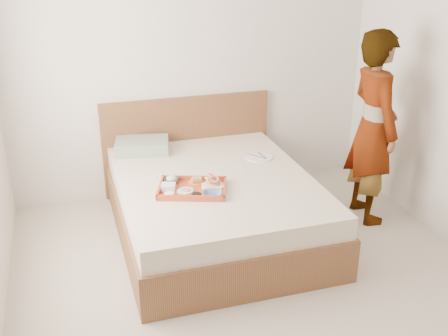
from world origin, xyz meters
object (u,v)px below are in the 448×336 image
tray (192,188)px  person (373,128)px  bed (215,206)px  dinner_plate (259,157)px

tray → person: 1.67m
bed → tray: bearing=-140.9°
bed → dinner_plate: bearing=31.2°
tray → bed: bearing=58.0°
dinner_plate → bed: bearing=-148.8°
bed → person: bearing=-3.1°
dinner_plate → person: bearing=-23.0°
dinner_plate → person: (0.90, -0.38, 0.31)m
person → dinner_plate: bearing=70.6°
bed → person: (1.40, -0.08, 0.58)m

